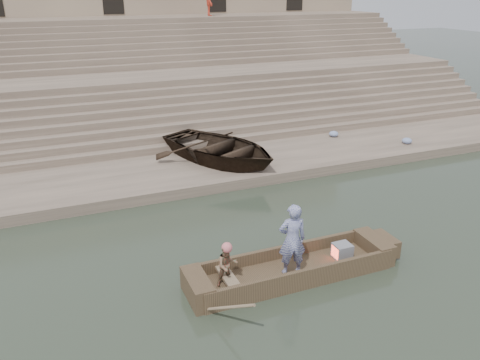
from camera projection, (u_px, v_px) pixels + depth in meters
ground at (351, 267)px, 13.03m from camera, size 120.00×120.00×0.00m
lower_landing at (238, 165)px, 19.81m from camera, size 32.00×4.00×0.40m
mid_landing at (185, 99)px, 25.78m from camera, size 32.00×3.00×2.80m
upper_landing at (153, 59)px, 31.33m from camera, size 32.00×3.00×5.20m
ghat_steps at (176, 86)px, 27.08m from camera, size 32.00×11.00×5.20m
building_wall at (137, 7)px, 33.63m from camera, size 32.00×5.07×11.20m
main_rowboat at (292, 273)px, 12.56m from camera, size 5.00×1.30×0.22m
rowboat_trim at (299, 265)px, 12.55m from camera, size 6.04×2.63×1.76m
standing_man at (292, 240)px, 12.00m from camera, size 0.78×0.59×1.92m
rowing_man at (227, 265)px, 11.68m from camera, size 0.54×0.42×1.09m
television at (342, 251)px, 12.98m from camera, size 0.46×0.42×0.40m
beached_rowboat at (220, 148)px, 19.45m from camera, size 5.82×6.50×1.11m
pedestrian at (210, 0)px, 30.71m from camera, size 0.95×1.34×1.87m
cloth_bundles at (369, 137)px, 22.28m from camera, size 2.90×2.63×0.26m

